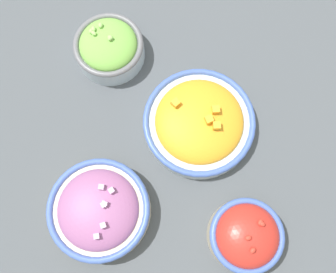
{
  "coord_description": "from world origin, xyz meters",
  "views": [
    {
      "loc": [
        0.18,
        0.02,
        0.72
      ],
      "look_at": [
        0.0,
        0.0,
        0.03
      ],
      "focal_mm": 40.0,
      "sensor_mm": 36.0,
      "label": 1
    }
  ],
  "objects_px": {
    "bowl_lettuce": "(109,47)",
    "bowl_squash": "(199,122)",
    "bowl_red_onion": "(99,210)",
    "bowl_cherry_tomatoes": "(246,236)"
  },
  "relations": [
    {
      "from": "bowl_lettuce",
      "to": "bowl_squash",
      "type": "distance_m",
      "value": 0.24
    },
    {
      "from": "bowl_cherry_tomatoes",
      "to": "bowl_squash",
      "type": "bearing_deg",
      "value": -154.51
    },
    {
      "from": "bowl_squash",
      "to": "bowl_lettuce",
      "type": "bearing_deg",
      "value": -125.19
    },
    {
      "from": "bowl_red_onion",
      "to": "bowl_squash",
      "type": "bearing_deg",
      "value": 137.76
    },
    {
      "from": "bowl_lettuce",
      "to": "bowl_red_onion",
      "type": "bearing_deg",
      "value": 4.57
    },
    {
      "from": "bowl_red_onion",
      "to": "bowl_cherry_tomatoes",
      "type": "relative_size",
      "value": 1.41
    },
    {
      "from": "bowl_red_onion",
      "to": "bowl_lettuce",
      "type": "distance_m",
      "value": 0.32
    },
    {
      "from": "bowl_cherry_tomatoes",
      "to": "bowl_lettuce",
      "type": "bearing_deg",
      "value": -139.52
    },
    {
      "from": "bowl_squash",
      "to": "bowl_red_onion",
      "type": "bearing_deg",
      "value": -42.24
    },
    {
      "from": "bowl_cherry_tomatoes",
      "to": "bowl_lettuce",
      "type": "distance_m",
      "value": 0.45
    }
  ]
}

